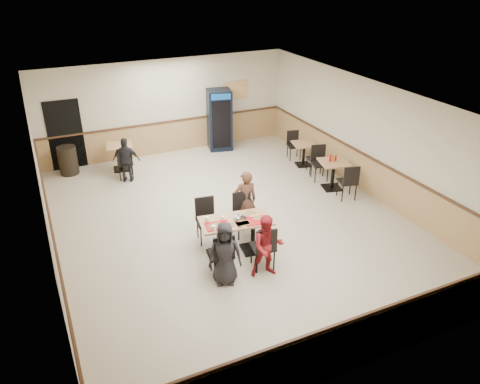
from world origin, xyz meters
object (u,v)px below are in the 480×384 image
main_table (236,231)px  back_table (120,153)px  side_table_far (304,151)px  side_table_near (333,171)px  trash_bin (68,160)px  pepsi_cooler (219,120)px  lone_diner (126,160)px  diner_woman_right (267,246)px  diner_man_opposite (245,201)px  diner_woman_left (225,254)px

main_table → back_table: 5.64m
side_table_far → side_table_near: bearing=-94.4°
side_table_near → trash_bin: 7.64m
side_table_near → pepsi_cooler: 4.46m
main_table → side_table_near: main_table is taller
lone_diner → side_table_far: (5.13, -1.13, -0.17)m
side_table_far → trash_bin: trash_bin is taller
side_table_near → diner_woman_right: bearing=-141.9°
trash_bin → side_table_near: bearing=-32.3°
main_table → side_table_far: (3.84, 3.47, -0.07)m
side_table_far → back_table: size_ratio=0.96×
side_table_far → trash_bin: (-6.59, 2.37, -0.05)m
lone_diner → pepsi_cooler: bearing=-135.8°
side_table_near → trash_bin: trash_bin is taller
diner_man_opposite → side_table_far: bearing=-131.8°
diner_woman_left → side_table_far: bearing=64.9°
lone_diner → pepsi_cooler: pepsi_cooler is taller
back_table → side_table_far: bearing=-21.5°
diner_woman_right → side_table_near: size_ratio=1.46×
diner_man_opposite → lone_diner: diner_man_opposite is taller
diner_woman_left → main_table: bearing=74.5°
side_table_far → trash_bin: bearing=160.2°
main_table → diner_man_opposite: size_ratio=1.10×
back_table → trash_bin: 1.50m
lone_diner → side_table_far: bearing=-169.0°
lone_diner → pepsi_cooler: size_ratio=0.65×
diner_woman_right → back_table: (-1.53, 6.45, -0.14)m
side_table_near → diner_woman_left: bearing=-149.1°
main_table → back_table: size_ratio=1.93×
side_table_far → pepsi_cooler: pepsi_cooler is taller
diner_man_opposite → trash_bin: (-3.37, 5.00, -0.31)m
diner_woman_right → back_table: diner_woman_right is taller
trash_bin → lone_diner: bearing=-40.4°
pepsi_cooler → trash_bin: pepsi_cooler is taller
diner_man_opposite → side_table_near: size_ratio=1.61×
diner_man_opposite → lone_diner: bearing=-54.1°
diner_man_opposite → pepsi_cooler: size_ratio=0.74×
diner_woman_left → diner_woman_right: size_ratio=0.99×
side_table_far → back_table: (-5.13, 2.02, 0.05)m
main_table → side_table_near: 4.10m
main_table → pepsi_cooler: size_ratio=0.82×
diner_woman_right → lone_diner: 5.77m
diner_man_opposite → trash_bin: diner_man_opposite is taller
main_table → lone_diner: 4.78m
back_table → pepsi_cooler: pepsi_cooler is taller
diner_woman_left → diner_woman_right: bearing=12.4°
main_table → pepsi_cooler: 6.25m
back_table → trash_bin: bearing=166.5°
diner_woman_left → trash_bin: size_ratio=1.57×
side_table_near → back_table: bearing=143.2°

